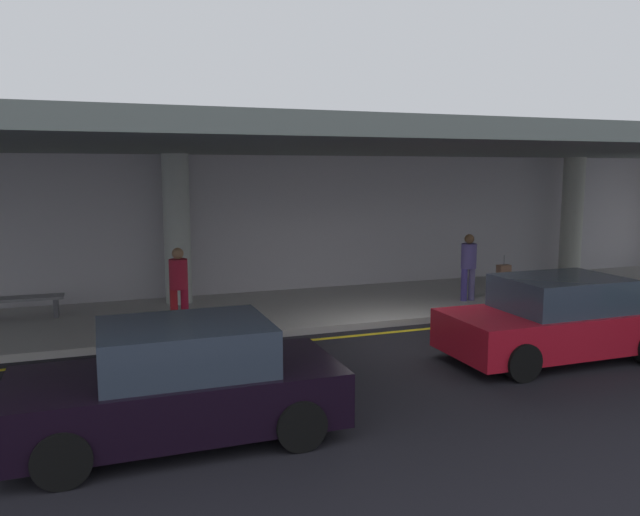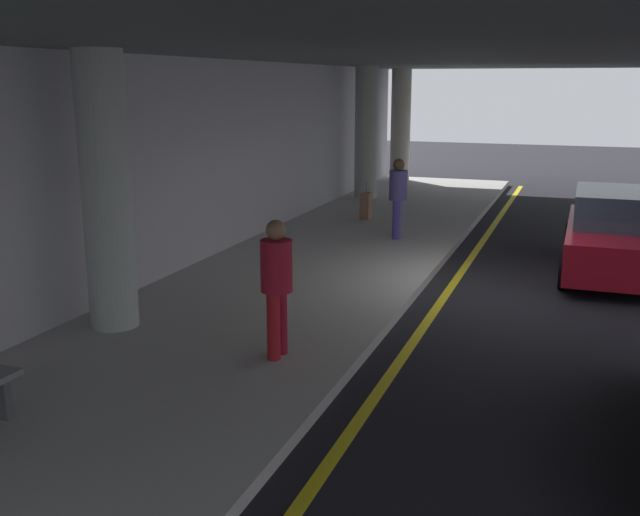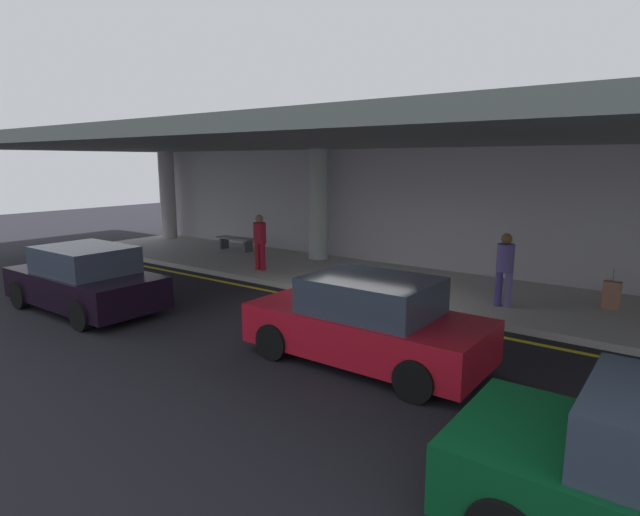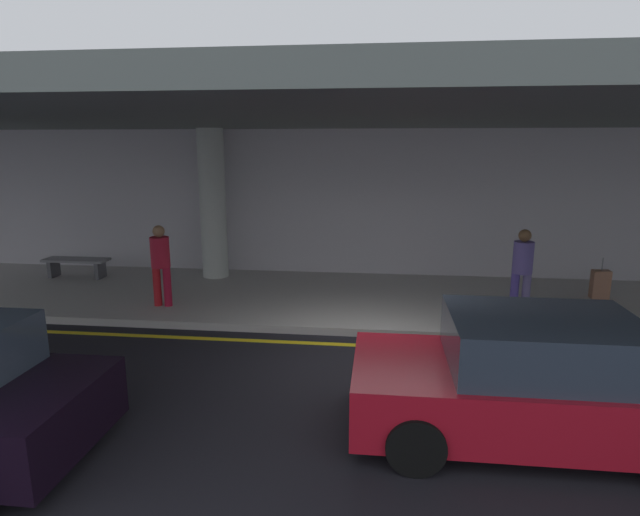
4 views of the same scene
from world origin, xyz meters
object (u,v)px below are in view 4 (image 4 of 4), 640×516
car_red (532,382)px  person_waiting_for_ride (522,266)px  traveler_with_luggage (161,260)px  bench_metal (76,264)px  support_column_left_mid (213,204)px  suitcase_upright_primary (600,284)px

car_red → person_waiting_for_ride: person_waiting_for_ride is taller
traveler_with_luggage → bench_metal: size_ratio=1.05×
support_column_left_mid → car_red: (5.91, -6.55, -1.26)m
car_red → traveler_with_luggage: 7.41m
person_waiting_for_ride → bench_metal: person_waiting_for_ride is taller
support_column_left_mid → suitcase_upright_primary: size_ratio=4.06×
support_column_left_mid → suitcase_upright_primary: bearing=-6.1°
support_column_left_mid → person_waiting_for_ride: 7.27m
traveler_with_luggage → person_waiting_for_ride: 7.19m
person_waiting_for_ride → suitcase_upright_primary: person_waiting_for_ride is taller
traveler_with_luggage → person_waiting_for_ride: size_ratio=1.00×
person_waiting_for_ride → bench_metal: bearing=-128.8°
support_column_left_mid → traveler_with_luggage: bearing=-96.9°
support_column_left_mid → person_waiting_for_ride: support_column_left_mid is taller
support_column_left_mid → car_red: support_column_left_mid is taller
support_column_left_mid → traveler_with_luggage: support_column_left_mid is taller
support_column_left_mid → person_waiting_for_ride: bearing=-17.9°
car_red → person_waiting_for_ride: size_ratio=2.44×
traveler_with_luggage → suitcase_upright_primary: traveler_with_luggage is taller
support_column_left_mid → suitcase_upright_primary: support_column_left_mid is taller
suitcase_upright_primary → bench_metal: size_ratio=0.56×
suitcase_upright_primary → bench_metal: (-12.28, 0.40, 0.04)m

